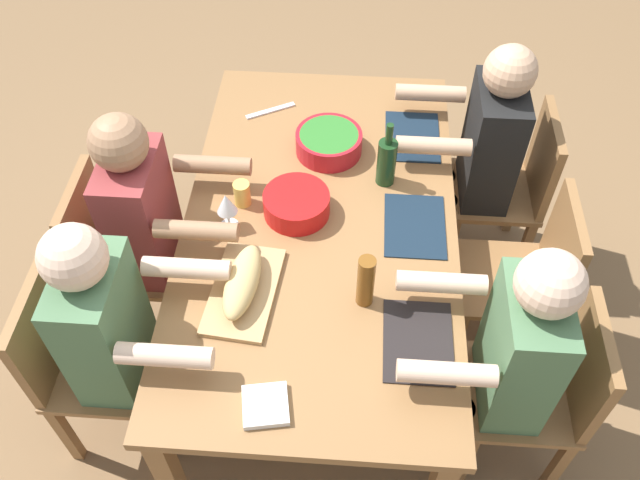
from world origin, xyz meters
name	(u,v)px	position (x,y,z in m)	size (l,w,h in m)	color
ground_plane	(320,327)	(0.00, 0.00, 0.00)	(8.00, 8.00, 0.00)	brown
dining_table	(320,234)	(0.00, 0.00, 0.66)	(1.86, 1.04, 0.74)	olive
chair_near_right	(512,185)	(0.51, -0.84, 0.48)	(0.40, 0.40, 0.85)	olive
diner_near_right	(480,148)	(0.51, -0.66, 0.70)	(0.41, 0.53, 1.20)	#2D2D38
chair_near_center	(527,274)	(0.00, -0.84, 0.48)	(0.40, 0.40, 0.85)	olive
chair_far_center	(119,252)	(0.00, 0.84, 0.48)	(0.40, 0.40, 0.85)	olive
diner_far_center	(152,220)	(0.00, 0.66, 0.70)	(0.41, 0.53, 1.20)	#2D2D38
chair_near_left	(545,388)	(-0.51, -0.84, 0.48)	(0.40, 0.40, 0.85)	olive
diner_near_left	(506,354)	(-0.51, -0.66, 0.70)	(0.41, 0.53, 1.20)	#2D2D38
chair_far_left	(82,359)	(-0.51, 0.84, 0.48)	(0.40, 0.40, 0.85)	olive
diner_far_left	(118,330)	(-0.51, 0.66, 0.70)	(0.41, 0.53, 1.20)	#2D2D38
serving_bowl_greens	(329,141)	(0.40, -0.01, 0.79)	(0.28, 0.28, 0.09)	#B21923
serving_bowl_pasta	(296,203)	(0.04, 0.09, 0.79)	(0.26, 0.26, 0.09)	red
cutting_board	(244,291)	(-0.35, 0.24, 0.75)	(0.40, 0.22, 0.02)	tan
bread_loaf	(242,282)	(-0.35, 0.24, 0.81)	(0.32, 0.11, 0.09)	tan
wine_bottle	(387,161)	(0.24, -0.24, 0.85)	(0.08, 0.08, 0.29)	#193819
beer_bottle	(366,281)	(-0.36, -0.18, 0.85)	(0.06, 0.06, 0.22)	brown
wine_glass	(226,205)	(-0.05, 0.34, 0.86)	(0.08, 0.08, 0.17)	silver
placemat_near_right	(412,137)	(0.51, -0.36, 0.74)	(0.32, 0.23, 0.01)	#142333
placemat_near_center	(415,226)	(0.00, -0.36, 0.74)	(0.32, 0.23, 0.01)	#142333
cup_far_center	(242,194)	(0.08, 0.31, 0.79)	(0.06, 0.06, 0.10)	gold
placemat_near_left	(418,341)	(-0.51, -0.36, 0.74)	(0.32, 0.23, 0.01)	black
carving_knife	(270,111)	(0.64, 0.27, 0.74)	(0.23, 0.02, 0.01)	silver
napkin_stack	(265,405)	(-0.78, 0.11, 0.75)	(0.14, 0.14, 0.02)	white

